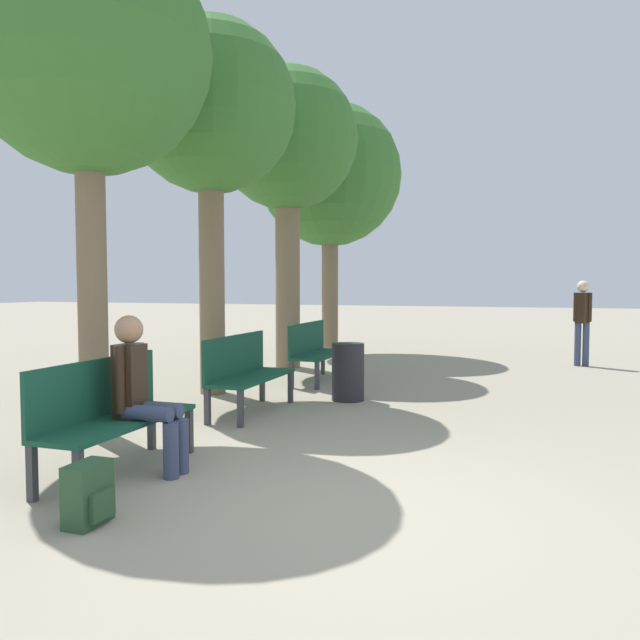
{
  "coord_description": "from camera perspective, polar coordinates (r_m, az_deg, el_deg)",
  "views": [
    {
      "loc": [
        1.18,
        -4.08,
        1.59
      ],
      "look_at": [
        -1.34,
        3.4,
        1.13
      ],
      "focal_mm": 35.0,
      "sensor_mm": 36.0,
      "label": 1
    }
  ],
  "objects": [
    {
      "name": "bench_row_1",
      "position": [
        7.74,
        -6.91,
        -4.46
      ],
      "size": [
        0.5,
        1.6,
        0.95
      ],
      "color": "#144733",
      "rests_on": "ground_plane"
    },
    {
      "name": "ground_plane",
      "position": [
        4.53,
        2.45,
        -17.15
      ],
      "size": [
        80.0,
        80.0,
        0.0
      ],
      "primitive_type": "plane",
      "color": "gray"
    },
    {
      "name": "backpack",
      "position": [
        4.52,
        -20.38,
        -14.73
      ],
      "size": [
        0.22,
        0.32,
        0.41
      ],
      "color": "#284C2D",
      "rests_on": "ground_plane"
    },
    {
      "name": "tree_row_2",
      "position": [
        12.07,
        -3.01,
        15.78
      ],
      "size": [
        2.65,
        2.65,
        5.61
      ],
      "color": "#7A664C",
      "rests_on": "ground_plane"
    },
    {
      "name": "trash_bin",
      "position": [
        8.51,
        2.57,
        -4.75
      ],
      "size": [
        0.44,
        0.44,
        0.78
      ],
      "color": "#232328",
      "rests_on": "ground_plane"
    },
    {
      "name": "bench_row_0",
      "position": [
        5.54,
        -18.72,
        -7.73
      ],
      "size": [
        0.5,
        1.6,
        0.95
      ],
      "color": "#144733",
      "rests_on": "ground_plane"
    },
    {
      "name": "bench_row_2",
      "position": [
        10.14,
        -0.54,
        -2.59
      ],
      "size": [
        0.5,
        1.6,
        0.95
      ],
      "color": "#144733",
      "rests_on": "ground_plane"
    },
    {
      "name": "tree_row_1",
      "position": [
        9.43,
        -10.01,
        18.27
      ],
      "size": [
        2.44,
        2.44,
        5.32
      ],
      "color": "#7A664C",
      "rests_on": "ground_plane"
    },
    {
      "name": "tree_row_3",
      "position": [
        14.46,
        0.93,
        13.01
      ],
      "size": [
        3.22,
        3.22,
        5.66
      ],
      "color": "#7A664C",
      "rests_on": "ground_plane"
    },
    {
      "name": "pedestrian_near",
      "position": [
        13.0,
        22.87,
        0.24
      ],
      "size": [
        0.33,
        0.29,
        1.65
      ],
      "color": "#384260",
      "rests_on": "ground_plane"
    },
    {
      "name": "tree_row_0",
      "position": [
        7.33,
        -20.5,
        21.85
      ],
      "size": [
        2.54,
        2.54,
        5.25
      ],
      "color": "#7A664C",
      "rests_on": "ground_plane"
    },
    {
      "name": "person_seated",
      "position": [
        5.45,
        -15.97,
        -6.13
      ],
      "size": [
        0.62,
        0.35,
        1.32
      ],
      "color": "#384260",
      "rests_on": "ground_plane"
    }
  ]
}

